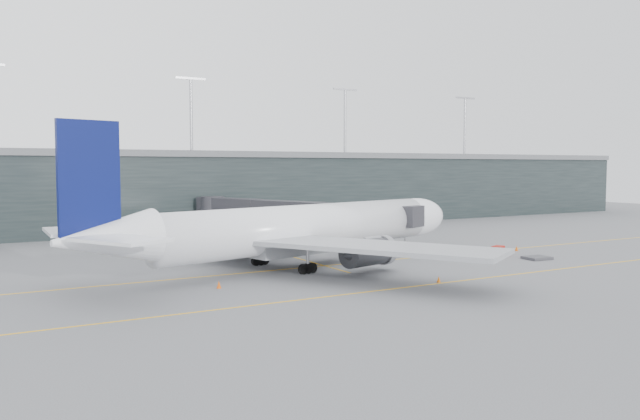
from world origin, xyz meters
TOP-DOWN VIEW (x-y plane):
  - ground at (0.00, 0.00)m, footprint 320.00×320.00m
  - taxiline_a at (0.00, -4.00)m, footprint 160.00×0.25m
  - taxiline_b at (0.00, -20.00)m, footprint 160.00×0.25m
  - taxiline_lead_main at (5.00, 20.00)m, footprint 0.25×60.00m
  - terminal at (-0.00, 58.00)m, footprint 240.00×36.00m
  - main_aircraft at (2.52, -2.94)m, footprint 58.12×53.55m
  - jet_bridge at (14.05, 22.96)m, footprint 20.14×44.78m
  - gse_cart at (30.17, -8.10)m, footprint 2.30×1.94m
  - baggage_dolly at (32.21, -13.06)m, footprint 3.45×2.84m
  - uld_a at (-5.44, 9.42)m, footprint 2.50×2.15m
  - uld_b at (-2.29, 12.66)m, footprint 2.28×2.01m
  - uld_c at (0.23, 9.36)m, footprint 2.17×1.76m
  - cone_nose at (36.05, -5.94)m, footprint 0.48×0.48m
  - cone_wing_stbd at (10.06, -19.49)m, footprint 0.41×0.41m
  - cone_wing_port at (7.81, 9.22)m, footprint 0.45×0.45m
  - cone_tail at (-11.36, -11.16)m, footprint 0.48×0.48m

SIDE VIEW (x-z plane):
  - ground at x=0.00m, z-range 0.00..0.00m
  - taxiline_a at x=0.00m, z-range 0.00..0.02m
  - taxiline_b at x=0.00m, z-range 0.00..0.02m
  - taxiline_lead_main at x=5.00m, z-range 0.00..0.02m
  - baggage_dolly at x=32.21m, z-range 0.03..0.36m
  - cone_wing_stbd at x=10.06m, z-range 0.00..0.66m
  - cone_wing_port at x=7.81m, z-range 0.00..0.72m
  - cone_nose at x=36.05m, z-range 0.00..0.76m
  - cone_tail at x=-11.36m, z-range 0.00..0.77m
  - gse_cart at x=30.17m, z-range 0.08..1.41m
  - uld_b at x=-2.29m, z-range 0.05..1.82m
  - uld_c at x=0.23m, z-range 0.05..1.97m
  - uld_a at x=-5.44m, z-range 0.05..2.07m
  - main_aircraft at x=2.52m, z-range -3.62..12.89m
  - jet_bridge at x=14.05m, z-range 1.70..8.54m
  - terminal at x=0.00m, z-range -6.88..22.12m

